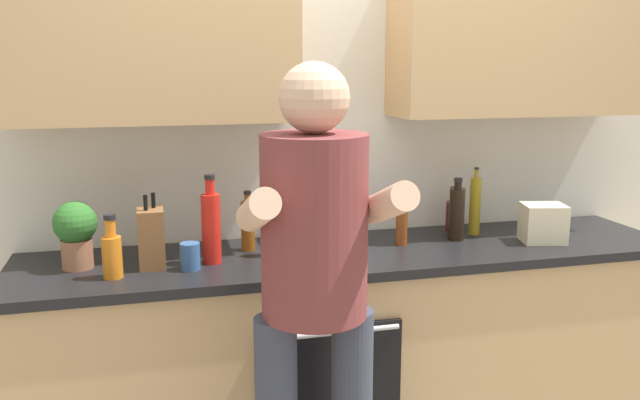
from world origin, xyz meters
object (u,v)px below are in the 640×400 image
object	(u,v)px
bottle_hotsauce	(211,226)
knife_block	(151,238)
person_standing	(315,281)
bottle_vinegar	(402,223)
bottle_soy	(457,213)
bottle_water	(273,233)
potted_herb	(76,231)
bottle_juice	(112,253)
mixing_bowl	(337,240)
cup_tea	(190,256)
bottle_wine	(453,214)
bottle_oil	(475,205)
grocery_bag_rice	(543,223)
bottle_syrup	(248,224)

from	to	relation	value
bottle_hotsauce	knife_block	distance (m)	0.24
person_standing	bottle_hotsauce	size ratio (longest dim) A/B	4.73
bottle_vinegar	bottle_soy	size ratio (longest dim) A/B	0.86
bottle_water	potted_herb	world-z (taller)	potted_herb
bottle_juice	mixing_bowl	xyz separation A→B (m)	(0.91, 0.13, -0.05)
mixing_bowl	potted_herb	distance (m)	1.05
cup_tea	potted_herb	bearing A→B (deg)	163.06
bottle_juice	bottle_wine	size ratio (longest dim) A/B	1.14
bottle_oil	bottle_juice	xyz separation A→B (m)	(-1.61, -0.25, -0.04)
bottle_oil	bottle_wine	size ratio (longest dim) A/B	1.49
bottle_vinegar	knife_block	size ratio (longest dim) A/B	0.84
bottle_oil	grocery_bag_rice	size ratio (longest dim) A/B	1.72
bottle_soy	knife_block	size ratio (longest dim) A/B	0.97
bottle_syrup	cup_tea	size ratio (longest dim) A/B	2.42
bottle_vinegar	bottle_soy	world-z (taller)	bottle_soy
bottle_oil	grocery_bag_rice	world-z (taller)	bottle_oil
bottle_hotsauce	person_standing	bearing A→B (deg)	-67.18
person_standing	bottle_vinegar	size ratio (longest dim) A/B	6.93
bottle_wine	cup_tea	bearing A→B (deg)	-166.11
person_standing	cup_tea	world-z (taller)	person_standing
knife_block	bottle_vinegar	bearing A→B (deg)	3.13
knife_block	potted_herb	size ratio (longest dim) A/B	1.10
bottle_juice	bottle_vinegar	world-z (taller)	bottle_vinegar
mixing_bowl	grocery_bag_rice	size ratio (longest dim) A/B	1.41
bottle_syrup	potted_herb	size ratio (longest dim) A/B	0.96
bottle_syrup	bottle_wine	world-z (taller)	bottle_syrup
knife_block	grocery_bag_rice	bearing A→B (deg)	-1.85
bottle_wine	grocery_bag_rice	distance (m)	0.42
person_standing	bottle_oil	world-z (taller)	person_standing
person_standing	knife_block	size ratio (longest dim) A/B	5.80
bottle_vinegar	knife_block	bearing A→B (deg)	-176.87
bottle_soy	bottle_vinegar	bearing A→B (deg)	-176.91
person_standing	bottle_wine	size ratio (longest dim) A/B	7.99
bottle_wine	bottle_soy	distance (m)	0.18
bottle_water	bottle_wine	xyz separation A→B (m)	(0.91, 0.20, -0.02)
person_standing	bottle_water	size ratio (longest dim) A/B	6.84
cup_tea	bottle_water	bearing A→B (deg)	17.30
bottle_wine	knife_block	size ratio (longest dim) A/B	0.73
cup_tea	potted_herb	size ratio (longest dim) A/B	0.40
person_standing	bottle_oil	bearing A→B (deg)	39.02
potted_herb	bottle_wine	bearing A→B (deg)	6.17
bottle_vinegar	bottle_wine	world-z (taller)	bottle_vinegar
bottle_juice	bottle_hotsauce	distance (m)	0.40
bottle_juice	bottle_water	bearing A→B (deg)	12.35
cup_tea	knife_block	xyz separation A→B (m)	(-0.14, 0.08, 0.06)
bottle_water	potted_herb	xyz separation A→B (m)	(-0.77, 0.02, 0.05)
mixing_bowl	grocery_bag_rice	bearing A→B (deg)	-4.78
person_standing	bottle_soy	bearing A→B (deg)	40.20
bottle_wine	bottle_soy	xyz separation A→B (m)	(-0.06, -0.16, 0.04)
bottle_juice	potted_herb	world-z (taller)	potted_herb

